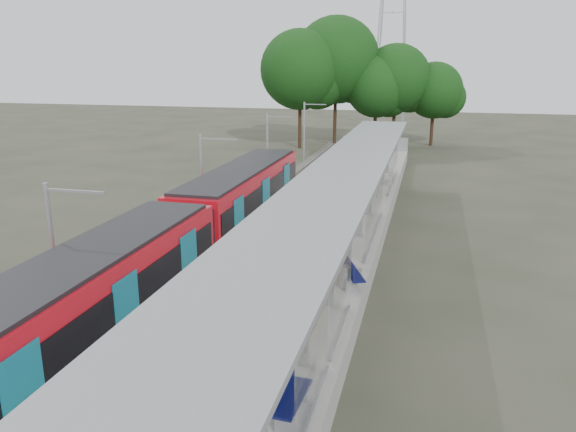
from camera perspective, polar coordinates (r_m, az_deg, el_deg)
The scene contains 13 objects.
trackbed at distance 30.23m, azimuth -4.62°, elevation -1.60°, with size 3.00×70.00×0.24m, color #59544C.
platform at distance 29.03m, azimuth 3.80°, elevation -1.52°, with size 6.00×50.00×1.00m, color gray.
tactile_strip at distance 29.43m, azimuth -1.06°, elevation -0.21°, with size 0.60×50.00×0.02m, color gold.
end_fence at distance 53.02m, azimuth 8.83°, elevation 7.31°, with size 6.00×0.10×1.20m, color #9EA0A5.
train at distance 23.34m, azimuth -10.36°, elevation -2.03°, with size 2.74×27.60×3.62m.
canopy at distance 24.22m, azimuth 6.04°, elevation 4.03°, with size 3.27×38.00×3.66m.
tree_cluster at distance 61.36m, azimuth 6.58°, elevation 14.33°, with size 20.67×12.36×13.65m.
catenary_masts at distance 29.23m, azimuth -8.57°, elevation 3.34°, with size 2.08×48.16×5.40m.
bench_near at distance 13.50m, azimuth -0.03°, elevation -17.57°, with size 0.63×1.72×1.15m.
bench_mid at distance 20.67m, azimuth 6.49°, elevation -5.67°, with size 1.03×1.58×1.04m.
bench_far at distance 38.90m, azimuth 9.06°, elevation 4.30°, with size 0.70×1.61×1.06m.
info_pillar_far at distance 34.01m, azimuth 7.68°, elevation 2.97°, with size 0.36×0.36×1.58m.
litter_bin at distance 20.53m, azimuth 5.80°, elevation -6.18°, with size 0.41×0.41×0.84m, color #9EA0A5.
Camera 1 is at (4.96, -7.32, 8.97)m, focal length 35.00 mm.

